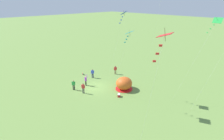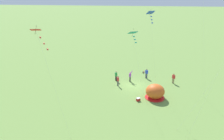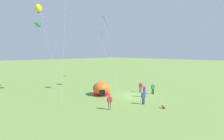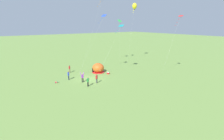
% 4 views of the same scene
% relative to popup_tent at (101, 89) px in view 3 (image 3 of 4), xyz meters
% --- Properties ---
extents(ground_plane, '(300.00, 300.00, 0.00)m').
position_rel_popup_tent_xyz_m(ground_plane, '(3.13, -3.95, -1.00)').
color(ground_plane, olive).
extents(popup_tent, '(2.81, 2.81, 2.10)m').
position_rel_popup_tent_xyz_m(popup_tent, '(0.00, 0.00, 0.00)').
color(popup_tent, '#D8591E').
rests_on(popup_tent, ground).
extents(cooler_box, '(0.64, 0.61, 0.44)m').
position_rel_popup_tent_xyz_m(cooler_box, '(2.39, 1.14, -0.78)').
color(cooler_box, red).
rests_on(cooler_box, ground).
extents(toddler_crawling, '(0.40, 0.55, 0.32)m').
position_rel_popup_tent_xyz_m(toddler_crawling, '(1.37, -9.68, -0.82)').
color(toddler_crawling, red).
rests_on(toddler_crawling, ground).
extents(person_strolling, '(0.59, 0.70, 1.89)m').
position_rel_popup_tent_xyz_m(person_strolling, '(3.72, -5.48, 0.00)').
color(person_strolling, black).
rests_on(person_strolling, ground).
extents(person_center_field, '(0.40, 0.52, 1.72)m').
position_rel_popup_tent_xyz_m(person_center_field, '(5.64, -3.51, -0.03)').
color(person_center_field, '#4C4C51').
rests_on(person_center_field, ground).
extents(person_near_tent, '(0.48, 0.43, 1.72)m').
position_rel_popup_tent_xyz_m(person_near_tent, '(-3.44, -5.45, -0.03)').
color(person_near_tent, '#8C7251').
rests_on(person_near_tent, ground).
extents(person_far_back, '(0.51, 0.41, 1.72)m').
position_rel_popup_tent_xyz_m(person_far_back, '(0.91, -7.18, -0.03)').
color(person_far_back, '#1E2347').
rests_on(person_far_back, ground).
extents(person_with_toddler, '(0.44, 0.45, 1.72)m').
position_rel_popup_tent_xyz_m(person_with_toddler, '(6.12, -5.53, -0.03)').
color(person_with_toddler, black).
rests_on(person_with_toddler, ground).
extents(kite_red, '(1.82, 2.74, 12.38)m').
position_rel_popup_tent_xyz_m(kite_red, '(10.80, 12.27, 10.50)').
color(kite_red, silver).
rests_on(kite_red, ground).
extents(kite_blue, '(2.56, 5.97, 12.54)m').
position_rel_popup_tent_xyz_m(kite_blue, '(1.33, 0.63, 10.74)').
color(kite_blue, silver).
rests_on(kite_blue, ground).
extents(kite_green, '(4.16, 3.32, 11.82)m').
position_rel_popup_tent_xyz_m(kite_green, '(-5.45, 10.10, 10.10)').
color(kite_green, silver).
rests_on(kite_green, ground).
extents(kite_yellow, '(2.59, 4.34, 16.00)m').
position_rel_popup_tent_xyz_m(kite_yellow, '(-3.95, 13.96, 14.21)').
color(kite_yellow, silver).
rests_on(kite_yellow, ground).
extents(kite_teal, '(2.48, 5.27, 10.66)m').
position_rel_popup_tent_xyz_m(kite_teal, '(3.41, 3.54, 8.91)').
color(kite_teal, silver).
rests_on(kite_teal, ground).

